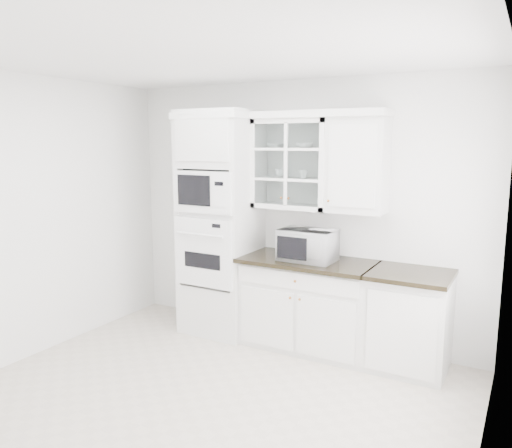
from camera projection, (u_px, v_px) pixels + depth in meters
The scene contains 13 objects.
ground at pixel (203, 403), 4.00m from camera, with size 4.00×3.50×0.01m, color #BEB3A2.
room_shell at pixel (230, 178), 4.08m from camera, with size 4.00×3.50×2.70m.
oven_column at pixel (220, 224), 5.39m from camera, with size 0.76×0.68×2.40m.
base_cabinet_run at pixel (308, 303), 5.04m from camera, with size 1.32×0.67×0.92m.
extra_base_cabinet at pixel (409, 320), 4.55m from camera, with size 0.72×0.67×0.92m.
upper_cabinet_glass at pixel (293, 164), 5.05m from camera, with size 0.80×0.33×0.90m.
upper_cabinet_solid at pixel (358, 166), 4.72m from camera, with size 0.55×0.33×0.90m, color silver.
crown_molding at pixel (283, 115), 5.00m from camera, with size 2.14×0.38×0.07m, color white.
countertop_microwave at pixel (308, 245), 4.90m from camera, with size 0.53×0.44×0.31m, color white.
bowl_a at pixel (277, 146), 5.12m from camera, with size 0.19×0.19×0.05m, color white.
bowl_b at pixel (305, 145), 4.95m from camera, with size 0.17×0.17×0.05m, color white.
cup_a at pixel (280, 173), 5.13m from camera, with size 0.11×0.11×0.09m, color white.
cup_b at pixel (303, 174), 4.99m from camera, with size 0.09×0.09×0.09m, color white.
Camera 1 is at (2.18, -3.03, 2.07)m, focal length 35.00 mm.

